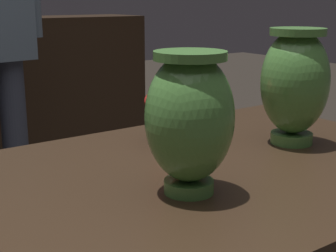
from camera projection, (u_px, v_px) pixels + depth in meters
vase_centerpiece at (190, 118)px, 0.76m from camera, size 0.14×0.14×0.22m
vase_tall_behind at (175, 103)px, 1.04m from camera, size 0.13×0.13×0.12m
vase_left_accent at (295, 82)px, 1.03m from camera, size 0.14×0.14×0.24m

